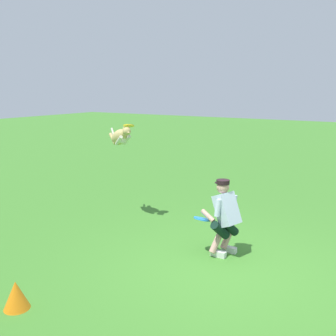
% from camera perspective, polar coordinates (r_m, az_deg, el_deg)
% --- Properties ---
extents(ground_plane, '(60.00, 60.00, 0.00)m').
position_cam_1_polar(ground_plane, '(6.46, 7.92, -14.39)').
color(ground_plane, '#3E7D2B').
extents(person, '(0.67, 0.66, 1.29)m').
position_cam_1_polar(person, '(6.82, 8.09, -6.67)').
color(person, silver).
rests_on(person, ground_plane).
extents(dog, '(0.90, 0.58, 0.53)m').
position_cam_1_polar(dog, '(8.58, -6.78, 4.40)').
color(dog, tan).
extents(frisbee_flying, '(0.29, 0.28, 0.11)m').
position_cam_1_polar(frisbee_flying, '(8.34, -5.61, 6.00)').
color(frisbee_flying, yellow).
extents(frisbee_held, '(0.39, 0.38, 0.12)m').
position_cam_1_polar(frisbee_held, '(6.87, 4.82, -7.23)').
color(frisbee_held, '#2787F0').
rests_on(frisbee_held, person).
extents(training_cone, '(0.34, 0.34, 0.37)m').
position_cam_1_polar(training_cone, '(5.73, -20.77, -16.52)').
color(training_cone, orange).
rests_on(training_cone, ground_plane).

